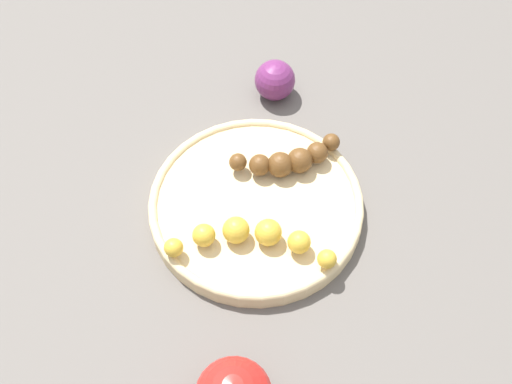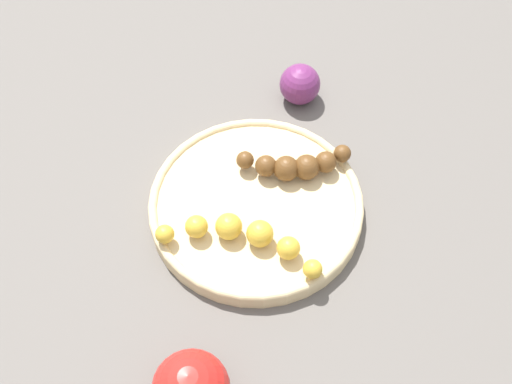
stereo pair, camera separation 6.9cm
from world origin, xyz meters
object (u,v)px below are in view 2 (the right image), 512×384
at_px(fruit_bowl, 256,205).
at_px(plum_purple, 300,84).
at_px(banana_overripe, 296,165).
at_px(banana_spotted, 242,236).

bearing_deg(fruit_bowl, plum_purple, 147.33).
relative_size(banana_overripe, plum_purple, 2.48).
distance_m(banana_overripe, plum_purple, 0.13).
bearing_deg(banana_spotted, fruit_bowl, -0.19).
bearing_deg(plum_purple, fruit_bowl, -32.67).
distance_m(banana_spotted, plum_purple, 0.24).
xyz_separation_m(banana_overripe, banana_spotted, (0.08, -0.08, -0.00)).
bearing_deg(banana_spotted, plum_purple, -2.21).
height_order(fruit_bowl, banana_overripe, banana_overripe).
height_order(banana_overripe, banana_spotted, same).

